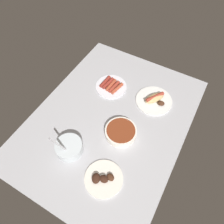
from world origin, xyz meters
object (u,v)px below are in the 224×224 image
bowl_chili (121,132)px  plate_grilled_meat (103,178)px  plate_sausages (111,86)px  plate_hotdog_assembled (154,100)px  bowl_coleslaw (69,147)px

bowl_chili → plate_grilled_meat: (28.13, 4.70, -1.35)cm
plate_sausages → plate_grilled_meat: bearing=25.9°
plate_sausages → plate_hotdog_assembled: 30.90cm
bowl_coleslaw → plate_grilled_meat: (4.89, 24.69, -2.54)cm
bowl_chili → plate_grilled_meat: size_ratio=0.92×
bowl_chili → plate_hotdog_assembled: 33.11cm
plate_sausages → bowl_chili: size_ratio=1.14×
bowl_coleslaw → plate_hotdog_assembled: (-55.43, 27.70, -1.77)cm
plate_sausages → plate_hotdog_assembled: (-3.21, 30.73, 0.63)cm
plate_sausages → bowl_chili: 37.02cm
bowl_chili → plate_grilled_meat: bearing=9.5°
bowl_chili → plate_hotdog_assembled: plate_hotdog_assembled is taller
bowl_chili → plate_hotdog_assembled: (-32.19, 7.72, -0.58)cm
bowl_coleslaw → bowl_chili: size_ratio=0.85×
plate_sausages → bowl_chili: (28.98, 23.01, 1.22)cm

